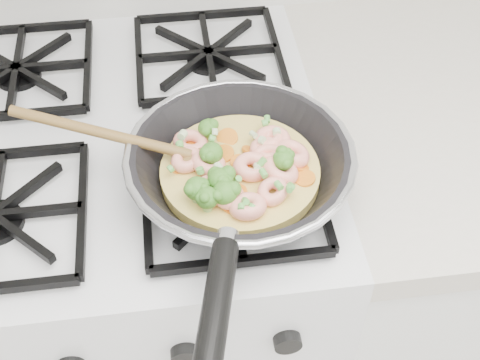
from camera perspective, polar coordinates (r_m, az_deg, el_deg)
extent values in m
cube|color=white|center=(1.31, -8.02, -10.58)|extent=(0.60, 0.60, 0.90)
cube|color=black|center=(0.95, -10.86, 4.48)|extent=(0.56, 0.56, 0.02)
torus|color=#B9B9C0|center=(0.81, 0.00, 2.22)|extent=(0.29, 0.29, 0.01)
cylinder|color=black|center=(0.67, -2.15, -11.42)|extent=(0.07, 0.17, 0.03)
cylinder|color=#E1C962|center=(0.83, 0.00, 0.64)|extent=(0.20, 0.20, 0.02)
ellipsoid|color=brown|center=(0.82, -3.44, 1.92)|extent=(0.06, 0.05, 0.02)
cylinder|color=brown|center=(0.84, -12.00, 4.06)|extent=(0.22, 0.08, 0.06)
torus|color=#FFAF96|center=(0.84, 2.52, 3.37)|extent=(0.06, 0.06, 0.03)
torus|color=#FFAF96|center=(0.82, 2.53, 1.88)|extent=(0.06, 0.07, 0.03)
torus|color=#FFAF96|center=(0.84, -4.32, 3.23)|extent=(0.06, 0.06, 0.02)
torus|color=#FFAF96|center=(0.82, -2.78, 1.46)|extent=(0.07, 0.07, 0.02)
torus|color=#FFAF96|center=(0.78, -1.06, -1.26)|extent=(0.05, 0.05, 0.03)
torus|color=#FFAF96|center=(0.83, 2.39, 2.56)|extent=(0.07, 0.07, 0.02)
torus|color=#FFAF96|center=(0.78, 2.85, -0.99)|extent=(0.06, 0.06, 0.02)
torus|color=#FFAF96|center=(0.85, 2.85, 3.55)|extent=(0.07, 0.07, 0.02)
torus|color=#FFAF96|center=(0.81, 1.06, 1.16)|extent=(0.06, 0.06, 0.02)
torus|color=#FFAF96|center=(0.82, -4.65, 1.76)|extent=(0.06, 0.06, 0.02)
torus|color=#FFAF96|center=(0.81, 3.53, 0.82)|extent=(0.07, 0.07, 0.03)
torus|color=#FFAF96|center=(0.78, -2.65, -0.95)|extent=(0.05, 0.05, 0.03)
torus|color=#FFAF96|center=(0.77, 0.68, -2.32)|extent=(0.05, 0.05, 0.02)
torus|color=#FFAF96|center=(0.83, 4.54, 2.29)|extent=(0.07, 0.07, 0.03)
ellipsoid|color=#48842B|center=(0.76, -2.88, -1.54)|extent=(0.04, 0.04, 0.03)
ellipsoid|color=#48842B|center=(0.78, -1.74, 0.00)|extent=(0.04, 0.04, 0.03)
ellipsoid|color=#48842B|center=(0.77, -3.81, -0.74)|extent=(0.04, 0.04, 0.03)
ellipsoid|color=#48842B|center=(0.81, 3.81, 1.73)|extent=(0.03, 0.03, 0.03)
ellipsoid|color=#48842B|center=(0.81, -2.48, 2.35)|extent=(0.04, 0.04, 0.03)
ellipsoid|color=#48842B|center=(0.77, -1.32, -1.14)|extent=(0.04, 0.04, 0.03)
ellipsoid|color=#48842B|center=(0.85, -2.86, 4.50)|extent=(0.03, 0.03, 0.02)
ellipsoid|color=#48842B|center=(0.81, 3.81, 1.93)|extent=(0.03, 0.03, 0.02)
cylinder|color=orange|center=(0.82, 4.40, 1.07)|extent=(0.03, 0.03, 0.01)
cylinder|color=orange|center=(0.83, -4.52, 1.71)|extent=(0.04, 0.04, 0.01)
cylinder|color=orange|center=(0.82, 1.51, 0.68)|extent=(0.03, 0.03, 0.01)
cylinder|color=orange|center=(0.82, 0.17, 0.89)|extent=(0.03, 0.03, 0.01)
cylinder|color=orange|center=(0.84, 0.90, 2.63)|extent=(0.03, 0.03, 0.01)
cylinder|color=orange|center=(0.83, -5.25, 1.21)|extent=(0.03, 0.03, 0.01)
cylinder|color=orange|center=(0.78, -0.66, -2.18)|extent=(0.04, 0.04, 0.00)
cylinder|color=orange|center=(0.86, -4.16, 3.50)|extent=(0.03, 0.03, 0.00)
cylinder|color=orange|center=(0.86, -1.10, 3.70)|extent=(0.03, 0.03, 0.01)
cylinder|color=orange|center=(0.83, 5.20, 1.34)|extent=(0.03, 0.03, 0.01)
cylinder|color=orange|center=(0.81, 5.68, 0.14)|extent=(0.03, 0.03, 0.00)
cylinder|color=orange|center=(0.84, -1.50, 2.29)|extent=(0.04, 0.04, 0.01)
cylinder|color=orange|center=(0.79, -0.03, -1.02)|extent=(0.04, 0.04, 0.01)
cylinder|color=orange|center=(0.83, -0.06, 1.61)|extent=(0.03, 0.02, 0.00)
cylinder|color=#BBDA9A|center=(0.83, -2.21, 4.22)|extent=(0.01, 0.01, 0.01)
cylinder|color=#59AD45|center=(0.85, 2.18, 5.00)|extent=(0.01, 0.01, 0.01)
cylinder|color=#59AD45|center=(0.83, -2.47, 3.62)|extent=(0.01, 0.01, 0.01)
cylinder|color=#59AD45|center=(0.80, -3.48, 0.82)|extent=(0.01, 0.01, 0.01)
cylinder|color=#BBDA9A|center=(0.84, 1.18, 3.97)|extent=(0.01, 0.01, 0.01)
cylinder|color=#59AD45|center=(0.76, 1.04, -2.47)|extent=(0.01, 0.01, 0.01)
cylinder|color=#59AD45|center=(0.78, -3.98, -0.39)|extent=(0.01, 0.01, 0.01)
cylinder|color=#59AD45|center=(0.79, -0.23, -0.02)|extent=(0.01, 0.01, 0.01)
cylinder|color=#59AD45|center=(0.83, -5.27, 2.99)|extent=(0.01, 0.01, 0.01)
cylinder|color=#BBDA9A|center=(0.80, 1.50, 1.12)|extent=(0.01, 0.01, 0.01)
cylinder|color=#59AD45|center=(0.86, 2.37, 5.29)|extent=(0.01, 0.01, 0.01)
cylinder|color=#59AD45|center=(0.80, 1.95, 1.58)|extent=(0.01, 0.01, 0.01)
cylinder|color=#59AD45|center=(0.78, 3.40, -0.48)|extent=(0.01, 0.01, 0.01)
cylinder|color=#BBDA9A|center=(0.84, 3.22, 4.16)|extent=(0.01, 0.01, 0.01)
cylinder|color=#BBDA9A|center=(0.80, -1.85, 1.06)|extent=(0.01, 0.01, 0.01)
cylinder|color=#59AD45|center=(0.76, 0.11, -2.39)|extent=(0.01, 0.01, 0.01)
cylinder|color=#59AD45|center=(0.81, -6.07, 0.98)|extent=(0.01, 0.01, 0.01)
cylinder|color=#59AD45|center=(0.76, 0.48, -1.85)|extent=(0.01, 0.01, 0.01)
cylinder|color=#BBDA9A|center=(0.83, -5.03, 3.93)|extent=(0.01, 0.01, 0.01)
cylinder|color=#BBDA9A|center=(0.83, 1.94, 3.47)|extent=(0.01, 0.01, 0.01)
cylinder|color=#59AD45|center=(0.77, 4.31, -0.77)|extent=(0.01, 0.01, 0.01)
cylinder|color=#59AD45|center=(0.78, 4.41, -0.60)|extent=(0.01, 0.01, 0.01)
cylinder|color=#59AD45|center=(0.79, 2.06, 0.60)|extent=(0.01, 0.01, 0.01)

